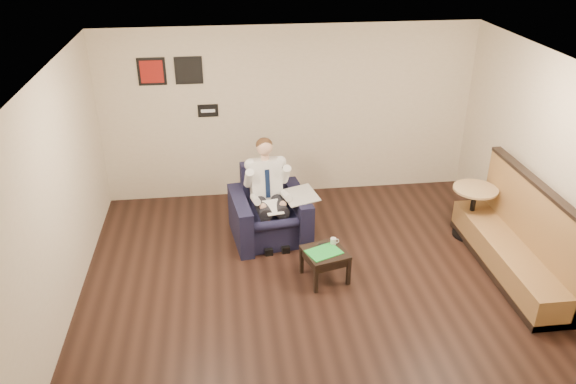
{
  "coord_description": "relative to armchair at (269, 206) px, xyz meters",
  "views": [
    {
      "loc": [
        -1.1,
        -5.56,
        4.37
      ],
      "look_at": [
        -0.25,
        1.2,
        0.9
      ],
      "focal_mm": 35.0,
      "sensor_mm": 36.0,
      "label": 1
    }
  ],
  "objects": [
    {
      "name": "coffee_mug",
      "position": [
        0.75,
        -0.97,
        -0.04
      ],
      "size": [
        0.09,
        0.09,
        0.09
      ],
      "primitive_type": "cylinder",
      "rotation": [
        0.0,
        0.0,
        0.26
      ],
      "color": "white",
      "rests_on": "side_table"
    },
    {
      "name": "art_print_right",
      "position": [
        -1.07,
        1.46,
        1.64
      ],
      "size": [
        0.42,
        0.03,
        0.42
      ],
      "primitive_type": "cube",
      "color": "black",
      "rests_on": "wall_back"
    },
    {
      "name": "green_folder",
      "position": [
        0.59,
        -1.15,
        -0.08
      ],
      "size": [
        0.51,
        0.44,
        0.01
      ],
      "primitive_type": "cube",
      "rotation": [
        0.0,
        0.0,
        0.4
      ],
      "color": "green",
      "rests_on": "side_table"
    },
    {
      "name": "lap_papers",
      "position": [
        0.03,
        -0.24,
        0.12
      ],
      "size": [
        0.29,
        0.37,
        0.01
      ],
      "primitive_type": "cube",
      "rotation": [
        0.0,
        0.0,
        0.2
      ],
      "color": "white",
      "rests_on": "seated_man"
    },
    {
      "name": "wall_right",
      "position": [
        3.48,
        -1.53,
        0.89
      ],
      "size": [
        0.02,
        6.0,
        2.8
      ],
      "primitive_type": "cube",
      "color": "beige",
      "rests_on": "ground"
    },
    {
      "name": "ground",
      "position": [
        0.48,
        -1.53,
        -0.51
      ],
      "size": [
        6.0,
        6.0,
        0.0
      ],
      "primitive_type": "plane",
      "color": "black",
      "rests_on": "ground"
    },
    {
      "name": "wall_back",
      "position": [
        0.48,
        1.47,
        0.89
      ],
      "size": [
        6.0,
        0.02,
        2.8
      ],
      "primitive_type": "cube",
      "color": "beige",
      "rests_on": "ground"
    },
    {
      "name": "seating_sign",
      "position": [
        -0.82,
        1.46,
        0.99
      ],
      "size": [
        0.32,
        0.02,
        0.2
      ],
      "primitive_type": "cube",
      "color": "black",
      "rests_on": "wall_back"
    },
    {
      "name": "ceiling",
      "position": [
        0.48,
        -1.53,
        2.29
      ],
      "size": [
        6.0,
        6.0,
        0.02
      ],
      "primitive_type": "cube",
      "color": "white",
      "rests_on": "wall_back"
    },
    {
      "name": "newspaper",
      "position": [
        0.44,
        -0.06,
        0.18
      ],
      "size": [
        0.54,
        0.62,
        0.01
      ],
      "primitive_type": "cube",
      "rotation": [
        0.0,
        0.0,
        0.18
      ],
      "color": "silver",
      "rests_on": "armchair"
    },
    {
      "name": "cafe_table",
      "position": [
        2.93,
        -0.33,
        -0.12
      ],
      "size": [
        0.75,
        0.75,
        0.79
      ],
      "primitive_type": "cylinder",
      "rotation": [
        0.0,
        0.0,
        0.2
      ],
      "color": "tan",
      "rests_on": "ground"
    },
    {
      "name": "wall_left",
      "position": [
        -2.52,
        -1.53,
        0.89
      ],
      "size": [
        0.02,
        6.0,
        2.8
      ],
      "primitive_type": "cube",
      "color": "beige",
      "rests_on": "ground"
    },
    {
      "name": "armchair",
      "position": [
        0.0,
        0.0,
        0.0
      ],
      "size": [
        1.18,
        1.18,
        1.02
      ],
      "primitive_type": "cube",
      "rotation": [
        0.0,
        0.0,
        0.13
      ],
      "color": "black",
      "rests_on": "ground"
    },
    {
      "name": "seated_man",
      "position": [
        0.02,
        -0.13,
        0.19
      ],
      "size": [
        0.79,
        1.07,
        1.4
      ],
      "primitive_type": null,
      "rotation": [
        0.0,
        0.0,
        0.13
      ],
      "color": "white",
      "rests_on": "armchair"
    },
    {
      "name": "banquette",
      "position": [
        3.07,
        -1.25,
        0.12
      ],
      "size": [
        0.59,
        2.46,
        1.26
      ],
      "primitive_type": "cube",
      "color": "olive",
      "rests_on": "ground"
    },
    {
      "name": "side_table",
      "position": [
        0.61,
        -1.13,
        -0.3
      ],
      "size": [
        0.63,
        0.63,
        0.42
      ],
      "primitive_type": "cube",
      "rotation": [
        0.0,
        0.0,
        0.26
      ],
      "color": "black",
      "rests_on": "ground"
    },
    {
      "name": "smartphone",
      "position": [
        0.62,
        -0.97,
        -0.08
      ],
      "size": [
        0.14,
        0.08,
        0.01
      ],
      "primitive_type": "cube",
      "rotation": [
        0.0,
        0.0,
        0.09
      ],
      "color": "black",
      "rests_on": "side_table"
    },
    {
      "name": "art_print_left",
      "position": [
        -1.62,
        1.46,
        1.64
      ],
      "size": [
        0.42,
        0.03,
        0.42
      ],
      "primitive_type": "cube",
      "color": "maroon",
      "rests_on": "wall_back"
    }
  ]
}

